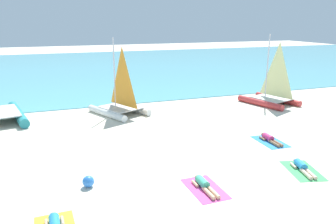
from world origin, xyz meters
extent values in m
plane|color=beige|center=(0.00, 10.00, 0.00)|extent=(120.00, 120.00, 0.00)
cube|color=#5BB2C1|center=(0.00, 32.59, 0.03)|extent=(120.00, 40.00, 0.05)
cylinder|color=white|center=(-2.38, 10.10, 0.21)|extent=(1.87, 3.45, 0.41)
cylinder|color=white|center=(-0.66, 10.89, 0.21)|extent=(1.87, 3.45, 0.41)
cube|color=silver|center=(-1.45, 10.34, 0.44)|extent=(2.67, 2.88, 0.05)
cylinder|color=silver|center=(-1.66, 10.81, 2.56)|extent=(0.09, 0.09, 4.29)
pyramid|color=orange|center=(-1.31, 10.04, 2.43)|extent=(0.83, 1.74, 3.60)
cylinder|color=teal|center=(-7.45, 11.52, 0.27)|extent=(1.48, 4.78, 0.54)
cylinder|color=#CC3838|center=(7.99, 9.14, 0.21)|extent=(1.40, 3.67, 0.42)
cylinder|color=#CC3838|center=(9.86, 9.66, 0.21)|extent=(1.40, 3.67, 0.42)
cube|color=silver|center=(8.97, 9.23, 0.45)|extent=(2.50, 2.80, 0.05)
cylinder|color=silver|center=(8.83, 9.74, 2.62)|extent=(0.09, 0.09, 4.40)
pyramid|color=#EAEA99|center=(9.07, 8.90, 2.49)|extent=(0.57, 1.88, 3.69)
cylinder|color=#268CCC|center=(-5.80, -0.84, 0.16)|extent=(0.32, 0.63, 0.30)
sphere|color=#D8AD84|center=(-5.82, -0.43, 0.16)|extent=(0.22, 0.22, 0.22)
cylinder|color=#D8AD84|center=(-6.03, -0.69, 0.07)|extent=(0.11, 0.45, 0.10)
cylinder|color=#D8AD84|center=(-5.59, -0.68, 0.07)|extent=(0.11, 0.45, 0.10)
cube|color=#D84C99|center=(-0.77, -0.24, 0.01)|extent=(1.12, 1.91, 0.01)
cylinder|color=#3FB28C|center=(-0.78, -0.04, 0.16)|extent=(0.31, 0.62, 0.30)
sphere|color=#D8AD84|center=(-0.78, 0.37, 0.16)|extent=(0.22, 0.22, 0.22)
cylinder|color=#D8AD84|center=(-0.86, -0.69, 0.08)|extent=(0.15, 0.78, 0.14)
cylinder|color=#D8AD84|center=(-0.68, -0.69, 0.08)|extent=(0.15, 0.78, 0.14)
cylinder|color=#D8AD84|center=(-1.00, 0.11, 0.07)|extent=(0.11, 0.45, 0.10)
cylinder|color=#D8AD84|center=(-0.56, 0.12, 0.07)|extent=(0.11, 0.45, 0.10)
cube|color=#4CB266|center=(3.48, -0.23, 0.01)|extent=(1.55, 2.12, 0.01)
cylinder|color=#268CCC|center=(3.53, -0.03, 0.16)|extent=(0.45, 0.68, 0.30)
sphere|color=beige|center=(3.64, 0.36, 0.16)|extent=(0.22, 0.22, 0.22)
cylinder|color=beige|center=(3.28, -0.64, 0.08)|extent=(0.34, 0.79, 0.14)
cylinder|color=beige|center=(3.45, -0.68, 0.08)|extent=(0.34, 0.79, 0.14)
cylinder|color=beige|center=(3.36, 0.17, 0.07)|extent=(0.21, 0.46, 0.10)
cylinder|color=beige|center=(3.79, 0.06, 0.07)|extent=(0.21, 0.46, 0.10)
cube|color=#338CD8|center=(4.29, 2.94, 0.01)|extent=(1.18, 1.95, 0.01)
cylinder|color=#D83372|center=(4.30, 3.14, 0.16)|extent=(0.33, 0.63, 0.30)
sphere|color=#8C6647|center=(4.32, 3.55, 0.16)|extent=(0.22, 0.22, 0.22)
cylinder|color=#8C6647|center=(4.19, 2.49, 0.08)|extent=(0.17, 0.79, 0.14)
cylinder|color=#8C6647|center=(4.37, 2.48, 0.08)|extent=(0.17, 0.79, 0.14)
cylinder|color=#8C6647|center=(4.09, 3.30, 0.07)|extent=(0.12, 0.45, 0.10)
cylinder|color=#8C6647|center=(4.53, 3.28, 0.07)|extent=(0.12, 0.45, 0.10)
sphere|color=#337FE5|center=(-4.59, 1.32, 0.21)|extent=(0.41, 0.41, 0.41)
camera|label=1|loc=(-5.64, -9.81, 5.73)|focal=36.01mm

